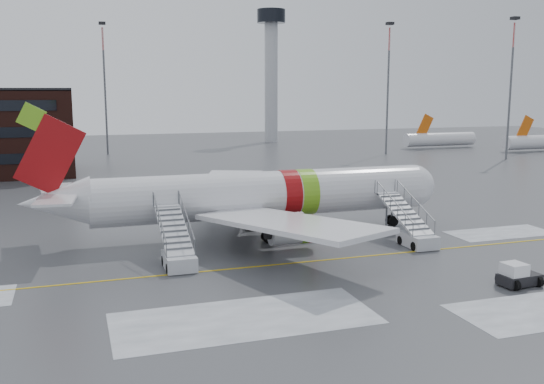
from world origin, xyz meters
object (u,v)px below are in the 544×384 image
object	(u,v)px
airliner	(253,196)
airstair_fwd	(413,231)
pushback_tug	(518,276)
airstair_aft	(177,251)

from	to	relation	value
airliner	airstair_fwd	distance (m)	13.10
airliner	pushback_tug	xyz separation A→B (m)	(11.85, -17.57, -2.76)
airstair_aft	pushback_tug	world-z (taller)	airstair_aft
airstair_fwd	airliner	bearing A→B (deg)	149.52
airstair_aft	pushback_tug	bearing A→B (deg)	-29.76
pushback_tug	airstair_aft	bearing A→B (deg)	150.24
airstair_aft	airliner	bearing A→B (deg)	41.23
airstair_fwd	pushback_tug	bearing A→B (deg)	-86.16
airliner	airstair_aft	bearing A→B (deg)	-138.77
airliner	airstair_fwd	bearing A→B (deg)	-30.48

